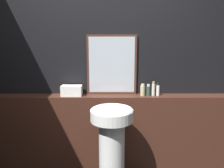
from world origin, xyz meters
TOP-DOWN VIEW (x-y plane):
  - wall_back at (0.00, 1.61)m, footprint 8.00×0.06m
  - vanity_counter at (0.00, 1.48)m, footprint 2.75×0.20m
  - pedestal_sink at (0.03, 1.05)m, footprint 0.41×0.41m
  - mirror at (0.03, 1.56)m, footprint 0.57×0.03m
  - towel_stack at (-0.43, 1.48)m, footprint 0.23×0.13m
  - shampoo_bottle at (0.38, 1.48)m, footprint 0.05×0.05m
  - conditioner_bottle at (0.45, 1.48)m, footprint 0.05×0.05m
  - lotion_bottle at (0.50, 1.48)m, footprint 0.04×0.04m
  - body_wash_bottle at (0.56, 1.48)m, footprint 0.04×0.04m

SIDE VIEW (x-z plane):
  - vanity_counter at x=0.00m, z-range 0.00..0.91m
  - pedestal_sink at x=0.03m, z-range 0.08..0.97m
  - towel_stack at x=-0.43m, z-range 0.91..1.03m
  - conditioner_bottle at x=0.45m, z-range 0.91..1.04m
  - shampoo_bottle at x=0.38m, z-range 0.91..1.04m
  - body_wash_bottle at x=0.56m, z-range 0.91..1.05m
  - lotion_bottle at x=0.50m, z-range 0.90..1.07m
  - wall_back at x=0.00m, z-range 0.00..2.50m
  - mirror at x=0.03m, z-range 0.91..1.60m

